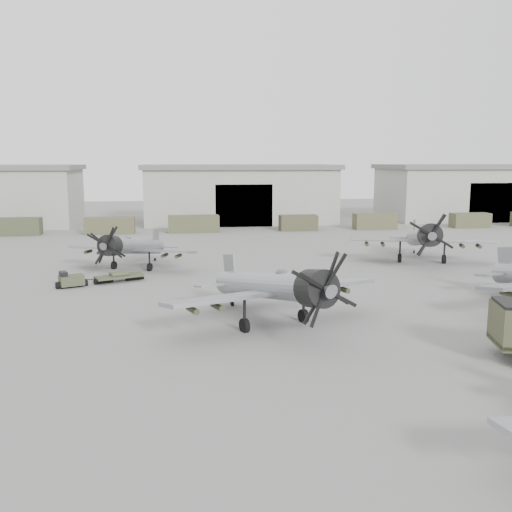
% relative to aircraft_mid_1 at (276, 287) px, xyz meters
% --- Properties ---
extents(ground, '(220.00, 220.00, 0.00)m').
position_rel_aircraft_mid_1_xyz_m(ground, '(4.09, -5.82, -2.36)').
color(ground, '#5E5E5C').
rests_on(ground, ground).
extents(hangar_center, '(29.00, 14.80, 8.70)m').
position_rel_aircraft_mid_1_xyz_m(hangar_center, '(4.09, 56.14, 2.01)').
color(hangar_center, '#9E9E94').
rests_on(hangar_center, ground).
extents(hangar_right, '(29.00, 14.80, 8.70)m').
position_rel_aircraft_mid_1_xyz_m(hangar_right, '(42.09, 56.14, 2.01)').
color(hangar_right, '#9E9E94').
rests_on(hangar_right, ground).
extents(support_truck_1, '(5.71, 2.20, 2.21)m').
position_rel_aircraft_mid_1_xyz_m(support_truck_1, '(-25.32, 44.18, -1.26)').
color(support_truck_1, '#3B412A').
rests_on(support_truck_1, ground).
extents(support_truck_2, '(6.28, 2.20, 2.10)m').
position_rel_aircraft_mid_1_xyz_m(support_truck_2, '(-13.95, 44.18, -1.31)').
color(support_truck_2, '#494930').
rests_on(support_truck_2, ground).
extents(support_truck_3, '(6.65, 2.20, 2.21)m').
position_rel_aircraft_mid_1_xyz_m(support_truck_3, '(-3.21, 44.18, -1.26)').
color(support_truck_3, '#474930').
rests_on(support_truck_3, ground).
extents(support_truck_4, '(5.03, 2.20, 2.06)m').
position_rel_aircraft_mid_1_xyz_m(support_truck_4, '(10.83, 44.18, -1.33)').
color(support_truck_4, '#403F2A').
rests_on(support_truck_4, ground).
extents(support_truck_5, '(5.76, 2.20, 2.15)m').
position_rel_aircraft_mid_1_xyz_m(support_truck_5, '(21.58, 44.18, -1.29)').
color(support_truck_5, '#4B4A31').
rests_on(support_truck_5, ground).
extents(support_truck_6, '(5.39, 2.20, 2.02)m').
position_rel_aircraft_mid_1_xyz_m(support_truck_6, '(35.56, 44.18, -1.35)').
color(support_truck_6, '#47492F').
rests_on(support_truck_6, ground).
extents(aircraft_mid_1, '(12.83, 11.59, 5.19)m').
position_rel_aircraft_mid_1_xyz_m(aircraft_mid_1, '(0.00, 0.00, 0.00)').
color(aircraft_mid_1, gray).
rests_on(aircraft_mid_1, ground).
extents(aircraft_far_0, '(11.05, 10.01, 4.51)m').
position_rel_aircraft_mid_1_xyz_m(aircraft_far_0, '(-9.44, 18.58, -0.31)').
color(aircraft_far_0, gray).
rests_on(aircraft_far_0, ground).
extents(aircraft_far_1, '(13.22, 11.90, 5.28)m').
position_rel_aircraft_mid_1_xyz_m(aircraft_far_1, '(16.91, 18.38, 0.04)').
color(aircraft_far_1, gray).
rests_on(aircraft_far_1, ground).
extents(tug_trailer, '(6.27, 3.62, 1.27)m').
position_rel_aircraft_mid_1_xyz_m(tug_trailer, '(-12.06, 12.94, -1.88)').
color(tug_trailer, '#3A402A').
rests_on(tug_trailer, ground).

